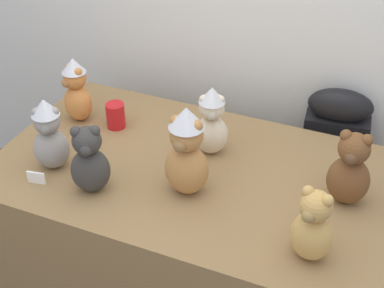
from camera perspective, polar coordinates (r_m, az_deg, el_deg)
name	(u,v)px	position (r m, az deg, el deg)	size (l,w,h in m)	color
display_table	(192,242)	(2.42, 0.00, -9.96)	(1.53, 0.90, 0.78)	olive
instrument_case	(328,176)	(2.71, 13.65, -3.14)	(0.29, 0.15, 0.93)	black
teddy_bear_ginger	(76,90)	(2.44, -11.67, 5.37)	(0.17, 0.16, 0.29)	#D17F3D
teddy_bear_ash	(49,135)	(2.16, -14.31, 0.89)	(0.17, 0.16, 0.30)	gray
teddy_bear_chestnut	(350,170)	(2.01, 15.75, -2.60)	(0.15, 0.13, 0.29)	brown
teddy_bear_honey	(312,227)	(1.78, 12.13, -8.25)	(0.16, 0.15, 0.27)	tan
teddy_bear_caramel	(186,152)	(1.96, -0.57, -0.85)	(0.16, 0.14, 0.36)	#B27A42
teddy_bear_cream	(211,121)	(2.18, 1.99, 2.30)	(0.16, 0.15, 0.29)	beige
teddy_bear_charcoal	(89,161)	(2.02, -10.42, -1.76)	(0.18, 0.17, 0.28)	#383533
party_cup_red	(116,115)	(2.40, -7.77, 2.90)	(0.08, 0.08, 0.11)	red
name_card_front_left	(36,178)	(2.16, -15.55, -3.32)	(0.07, 0.01, 0.05)	white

